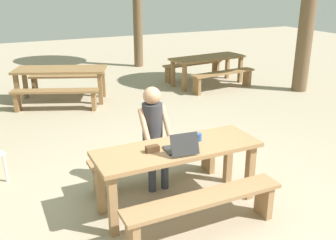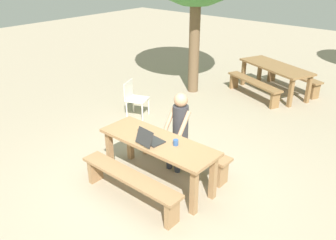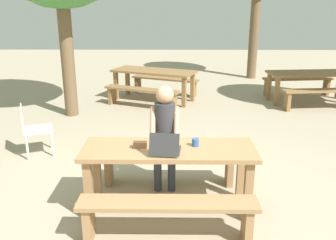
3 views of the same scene
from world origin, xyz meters
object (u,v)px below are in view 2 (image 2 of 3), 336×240
at_px(coffee_mug, 176,142).
at_px(person_seated, 179,126).
at_px(picnic_table_front, 158,147).
at_px(plastic_chair, 134,98).
at_px(laptop, 149,139).
at_px(picnic_table_rear, 275,70).
at_px(small_pouch, 143,132).

distance_m(coffee_mug, person_seated, 0.64).
xyz_separation_m(picnic_table_front, coffee_mug, (0.31, 0.06, 0.17)).
bearing_deg(plastic_chair, laptop, -151.44).
height_order(coffee_mug, plastic_chair, coffee_mug).
height_order(laptop, person_seated, person_seated).
bearing_deg(laptop, picnic_table_rear, -80.37).
bearing_deg(small_pouch, plastic_chair, 139.04).
bearing_deg(person_seated, small_pouch, -114.68).
bearing_deg(small_pouch, picnic_table_front, -0.25).
distance_m(person_seated, picnic_table_rear, 4.45).
distance_m(person_seated, plastic_chair, 2.37).
relative_size(laptop, small_pouch, 2.43).
height_order(small_pouch, plastic_chair, small_pouch).
height_order(laptop, small_pouch, laptop).
height_order(small_pouch, coffee_mug, coffee_mug).
distance_m(picnic_table_front, laptop, 0.24).
distance_m(small_pouch, picnic_table_rear, 5.02).
height_order(picnic_table_front, plastic_chair, plastic_chair).
bearing_deg(coffee_mug, laptop, -148.64).
bearing_deg(person_seated, picnic_table_rear, 94.61).
bearing_deg(laptop, coffee_mug, -143.18).
distance_m(laptop, picnic_table_rear, 5.19).
xyz_separation_m(picnic_table_front, person_seated, (-0.05, 0.58, 0.14)).
height_order(plastic_chair, picnic_table_rear, plastic_chair).
height_order(person_seated, picnic_table_rear, person_seated).
distance_m(small_pouch, plastic_chair, 2.47).
relative_size(small_pouch, picnic_table_rear, 0.07).
bearing_deg(small_pouch, laptop, -27.59).
relative_size(picnic_table_front, coffee_mug, 21.84).
xyz_separation_m(laptop, picnic_table_rear, (-0.38, 5.17, -0.19)).
bearing_deg(picnic_table_rear, laptop, -63.48).
distance_m(laptop, plastic_chair, 2.78).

